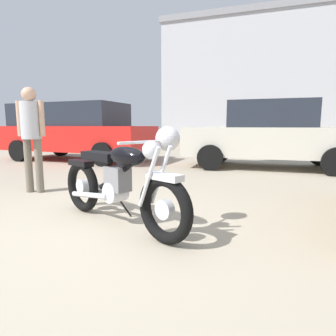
{
  "coord_description": "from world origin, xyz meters",
  "views": [
    {
      "loc": [
        1.57,
        -2.42,
        1.06
      ],
      "look_at": [
        0.36,
        1.37,
        0.48
      ],
      "focal_mm": 30.47,
      "sensor_mm": 36.0,
      "label": 1
    }
  ],
  "objects_px": {
    "bystander": "(31,129)",
    "silver_sedan_mid": "(260,130)",
    "blue_hatchback_right": "(269,135)",
    "vintage_motorcycle": "(122,181)",
    "dark_sedan_left": "(99,129)",
    "white_estate_far": "(75,130)"
  },
  "relations": [
    {
      "from": "blue_hatchback_right",
      "to": "bystander",
      "type": "bearing_deg",
      "value": 47.81
    },
    {
      "from": "white_estate_far",
      "to": "dark_sedan_left",
      "type": "xyz_separation_m",
      "value": [
        -3.42,
        7.06,
        -0.02
      ]
    },
    {
      "from": "vintage_motorcycle",
      "to": "white_estate_far",
      "type": "relative_size",
      "value": 0.4
    },
    {
      "from": "silver_sedan_mid",
      "to": "white_estate_far",
      "type": "bearing_deg",
      "value": -112.01
    },
    {
      "from": "blue_hatchback_right",
      "to": "silver_sedan_mid",
      "type": "distance_m",
      "value": 9.67
    },
    {
      "from": "white_estate_far",
      "to": "blue_hatchback_right",
      "type": "height_order",
      "value": "white_estate_far"
    },
    {
      "from": "white_estate_far",
      "to": "bystander",
      "type": "bearing_deg",
      "value": -58.94
    },
    {
      "from": "bystander",
      "to": "vintage_motorcycle",
      "type": "bearing_deg",
      "value": 54.67
    },
    {
      "from": "dark_sedan_left",
      "to": "blue_hatchback_right",
      "type": "distance_m",
      "value": 11.51
    },
    {
      "from": "vintage_motorcycle",
      "to": "blue_hatchback_right",
      "type": "distance_m",
      "value": 5.27
    },
    {
      "from": "blue_hatchback_right",
      "to": "silver_sedan_mid",
      "type": "xyz_separation_m",
      "value": [
        -0.24,
        9.66,
        0.0
      ]
    },
    {
      "from": "vintage_motorcycle",
      "to": "dark_sedan_left",
      "type": "xyz_separation_m",
      "value": [
        -7.53,
        12.0,
        0.43
      ]
    },
    {
      "from": "vintage_motorcycle",
      "to": "silver_sedan_mid",
      "type": "height_order",
      "value": "silver_sedan_mid"
    },
    {
      "from": "bystander",
      "to": "white_estate_far",
      "type": "bearing_deg",
      "value": -162.49
    },
    {
      "from": "vintage_motorcycle",
      "to": "blue_hatchback_right",
      "type": "bearing_deg",
      "value": 98.3
    },
    {
      "from": "bystander",
      "to": "dark_sedan_left",
      "type": "relative_size",
      "value": 0.4
    },
    {
      "from": "bystander",
      "to": "dark_sedan_left",
      "type": "distance_m",
      "value": 12.31
    },
    {
      "from": "dark_sedan_left",
      "to": "silver_sedan_mid",
      "type": "relative_size",
      "value": 0.94
    },
    {
      "from": "bystander",
      "to": "silver_sedan_mid",
      "type": "height_order",
      "value": "silver_sedan_mid"
    },
    {
      "from": "bystander",
      "to": "blue_hatchback_right",
      "type": "height_order",
      "value": "blue_hatchback_right"
    },
    {
      "from": "vintage_motorcycle",
      "to": "dark_sedan_left",
      "type": "height_order",
      "value": "dark_sedan_left"
    },
    {
      "from": "bystander",
      "to": "blue_hatchback_right",
      "type": "bearing_deg",
      "value": 127.8
    }
  ]
}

